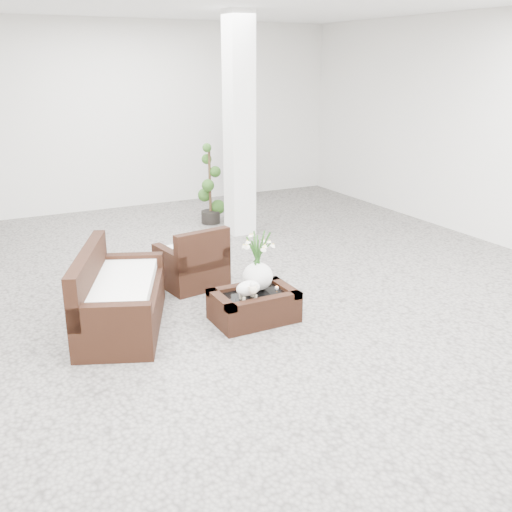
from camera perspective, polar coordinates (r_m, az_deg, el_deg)
name	(u,v)px	position (r m, az deg, el deg)	size (l,w,h in m)	color
ground	(252,303)	(7.03, -0.38, -4.57)	(11.00, 11.00, 0.00)	gray
column	(239,127)	(9.56, -1.64, 12.46)	(0.40, 0.40, 3.50)	white
coffee_table	(254,307)	(6.51, -0.21, -4.99)	(0.90, 0.60, 0.31)	#32190E
sheep_figurine	(248,290)	(6.28, -0.77, -3.33)	(0.28, 0.23, 0.21)	white
planter_narcissus	(258,256)	(6.44, 0.17, 0.03)	(0.44, 0.44, 0.80)	white
tealight	(277,287)	(6.60, 2.03, -3.08)	(0.04, 0.04, 0.03)	white
armchair	(191,256)	(7.48, -6.35, 0.01)	(0.74, 0.71, 0.79)	#32190E
loveseat	(121,290)	(6.40, -13.01, -3.22)	(1.64, 0.79, 0.87)	#32190E
topiary	(210,185)	(10.33, -4.51, 6.95)	(0.37, 0.37, 1.39)	#254817
shopper	(236,161)	(11.94, -1.93, 9.25)	(0.61, 0.40, 1.68)	#3A2A5D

